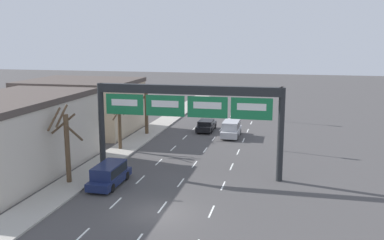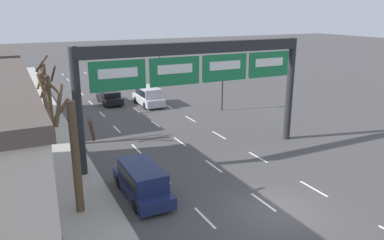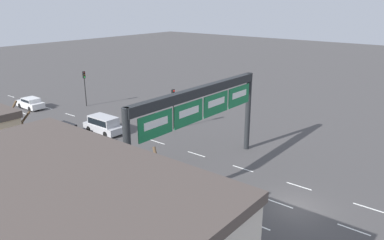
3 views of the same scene
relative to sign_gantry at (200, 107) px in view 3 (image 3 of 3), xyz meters
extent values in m
plane|color=#474444|center=(0.00, -8.09, -5.75)|extent=(220.00, 220.00, 0.00)
cube|color=white|center=(-3.30, -7.09, -5.75)|extent=(0.12, 2.00, 0.01)
cube|color=white|center=(-3.30, -2.09, -5.75)|extent=(0.12, 2.00, 0.01)
cube|color=white|center=(-3.30, 2.91, -5.75)|extent=(0.12, 2.00, 0.01)
cube|color=white|center=(-3.30, 7.91, -5.75)|extent=(0.12, 2.00, 0.01)
cube|color=white|center=(-3.30, 12.91, -5.75)|extent=(0.12, 2.00, 0.01)
cube|color=white|center=(-3.30, 17.91, -5.75)|extent=(0.12, 2.00, 0.01)
cube|color=white|center=(-3.30, 22.91, -5.75)|extent=(0.12, 2.00, 0.01)
cube|color=white|center=(0.00, -12.09, -5.75)|extent=(0.12, 2.00, 0.01)
cube|color=white|center=(0.00, -7.09, -5.75)|extent=(0.12, 2.00, 0.01)
cube|color=white|center=(0.00, -2.09, -5.75)|extent=(0.12, 2.00, 0.01)
cube|color=white|center=(0.00, 2.91, -5.75)|extent=(0.12, 2.00, 0.01)
cube|color=white|center=(0.00, 7.91, -5.75)|extent=(0.12, 2.00, 0.01)
cube|color=white|center=(0.00, 12.91, -5.75)|extent=(0.12, 2.00, 0.01)
cube|color=white|center=(0.00, 17.91, -5.75)|extent=(0.12, 2.00, 0.01)
cube|color=white|center=(0.00, 22.91, -5.75)|extent=(0.12, 2.00, 0.01)
cube|color=white|center=(0.00, 27.91, -5.75)|extent=(0.12, 2.00, 0.01)
cube|color=white|center=(0.00, 32.91, -5.75)|extent=(0.12, 2.00, 0.01)
cube|color=white|center=(3.30, -12.09, -5.75)|extent=(0.12, 2.00, 0.01)
cube|color=white|center=(3.30, -7.09, -5.75)|extent=(0.12, 2.00, 0.01)
cube|color=white|center=(3.30, -2.09, -5.75)|extent=(0.12, 2.00, 0.01)
cube|color=white|center=(3.30, 2.91, -5.75)|extent=(0.12, 2.00, 0.01)
cube|color=white|center=(3.30, 7.91, -5.75)|extent=(0.12, 2.00, 0.01)
cube|color=white|center=(3.30, 12.91, -5.75)|extent=(0.12, 2.00, 0.01)
cube|color=white|center=(3.30, 17.91, -5.75)|extent=(0.12, 2.00, 0.01)
cube|color=white|center=(3.30, 22.91, -5.75)|extent=(0.12, 2.00, 0.01)
cube|color=white|center=(3.30, 27.91, -5.75)|extent=(0.12, 2.00, 0.01)
cube|color=white|center=(3.30, 32.91, -5.75)|extent=(0.12, 2.00, 0.01)
cube|color=white|center=(3.30, 37.91, -5.75)|extent=(0.12, 2.00, 0.01)
cylinder|color=#232628|center=(-7.40, 0.05, -2.09)|extent=(0.50, 0.50, 7.33)
cylinder|color=#232628|center=(7.40, 0.05, -2.09)|extent=(0.50, 0.50, 7.33)
cube|color=#232628|center=(0.00, 0.05, 1.23)|extent=(14.80, 0.60, 0.70)
cube|color=#197542|center=(-5.15, -0.29, -0.06)|extent=(3.18, 0.08, 1.68)
cube|color=white|center=(-5.15, -0.33, 0.09)|extent=(2.23, 0.02, 0.54)
cube|color=#197542|center=(-1.72, -0.29, -0.06)|extent=(3.18, 0.08, 1.68)
cube|color=white|center=(-1.72, -0.33, 0.09)|extent=(2.23, 0.02, 0.54)
cube|color=#197542|center=(1.72, -0.29, -0.06)|extent=(3.18, 0.08, 1.68)
cube|color=white|center=(1.72, -0.33, 0.09)|extent=(2.23, 0.02, 0.54)
cube|color=#197542|center=(5.15, -0.29, -0.06)|extent=(3.18, 0.08, 1.68)
cube|color=white|center=(5.15, -0.33, 0.09)|extent=(2.23, 0.02, 0.54)
cube|color=#4C423D|center=(-13.99, -3.07, 0.37)|extent=(8.54, 15.66, 0.50)
cube|color=#19234C|center=(-5.15, -3.77, -5.26)|extent=(1.77, 4.80, 0.59)
cube|color=#19234C|center=(-5.15, -3.82, -4.52)|extent=(1.63, 3.36, 0.88)
cube|color=black|center=(-5.15, -3.82, -4.52)|extent=(1.66, 3.09, 0.63)
cylinder|color=black|center=(-5.95, -2.33, -5.42)|extent=(0.22, 0.66, 0.66)
cylinder|color=black|center=(-4.35, -2.33, -5.42)|extent=(0.22, 0.66, 0.66)
cylinder|color=black|center=(-5.95, -5.21, -5.42)|extent=(0.22, 0.66, 0.66)
cylinder|color=black|center=(-4.35, -5.21, -5.42)|extent=(0.22, 0.66, 0.66)
cube|color=silver|center=(1.78, 29.47, -5.18)|extent=(1.77, 4.17, 0.75)
cube|color=silver|center=(1.78, 29.22, -4.56)|extent=(1.63, 2.17, 0.50)
cube|color=black|center=(1.78, 29.22, -4.56)|extent=(1.67, 1.99, 0.36)
cylinder|color=black|center=(0.98, 30.72, -5.42)|extent=(0.22, 0.66, 0.66)
cylinder|color=black|center=(2.58, 30.72, -5.42)|extent=(0.22, 0.66, 0.66)
cylinder|color=black|center=(0.98, 28.22, -5.42)|extent=(0.22, 0.66, 0.66)
cylinder|color=black|center=(2.58, 28.22, -5.42)|extent=(0.22, 0.66, 0.66)
cube|color=black|center=(-1.58, 16.85, -5.23)|extent=(1.78, 4.50, 0.64)
cube|color=black|center=(-1.58, 16.58, -4.67)|extent=(1.64, 2.34, 0.49)
cube|color=black|center=(-1.58, 16.58, -4.67)|extent=(1.68, 2.15, 0.35)
cylinder|color=black|center=(-2.39, 18.20, -5.42)|extent=(0.22, 0.66, 0.66)
cylinder|color=black|center=(-0.78, 18.20, -5.42)|extent=(0.22, 0.66, 0.66)
cylinder|color=black|center=(-2.39, 15.50, -5.42)|extent=(0.22, 0.66, 0.66)
cylinder|color=black|center=(-0.78, 15.50, -5.42)|extent=(0.22, 0.66, 0.66)
cube|color=#B7B7BC|center=(1.75, 14.38, -5.19)|extent=(1.86, 4.66, 0.72)
cube|color=#B7B7BC|center=(1.75, 14.33, -4.38)|extent=(1.71, 3.26, 0.89)
cube|color=black|center=(1.75, 14.33, -4.38)|extent=(1.75, 3.00, 0.64)
cylinder|color=black|center=(0.91, 15.78, -5.42)|extent=(0.22, 0.66, 0.66)
cylinder|color=black|center=(2.59, 15.78, -5.42)|extent=(0.22, 0.66, 0.66)
cylinder|color=black|center=(0.91, 12.98, -5.42)|extent=(0.22, 0.66, 0.66)
cylinder|color=black|center=(2.59, 12.98, -5.42)|extent=(0.22, 0.66, 0.66)
cylinder|color=black|center=(7.11, 24.77, -3.85)|extent=(0.12, 0.12, 3.80)
cube|color=black|center=(7.11, 24.77, -1.50)|extent=(0.30, 0.24, 0.90)
sphere|color=#3D0E0C|center=(7.11, 24.64, -1.20)|extent=(0.20, 0.20, 0.20)
sphere|color=#412F0C|center=(7.11, 24.64, -1.50)|extent=(0.20, 0.20, 0.20)
sphere|color=green|center=(7.11, 24.64, -1.80)|extent=(0.20, 0.20, 0.20)
cylinder|color=black|center=(7.45, 0.15, -3.72)|extent=(0.12, 0.12, 4.07)
cube|color=black|center=(7.45, 0.15, -1.24)|extent=(0.30, 0.24, 0.90)
sphere|color=#3D0E0C|center=(7.45, 0.02, -0.94)|extent=(0.20, 0.20, 0.20)
sphere|color=gold|center=(7.45, 0.02, -1.24)|extent=(0.20, 0.20, 0.20)
sphere|color=#0E3515|center=(7.45, 0.02, -1.54)|extent=(0.20, 0.20, 0.20)
cylinder|color=black|center=(7.33, 9.28, -3.96)|extent=(0.12, 0.12, 3.58)
cube|color=black|center=(7.33, 9.28, -1.72)|extent=(0.30, 0.24, 0.90)
sphere|color=red|center=(7.33, 9.15, -1.42)|extent=(0.20, 0.20, 0.20)
sphere|color=#412F0C|center=(7.33, 9.15, -1.72)|extent=(0.20, 0.20, 0.20)
sphere|color=#0E3515|center=(7.33, 9.15, -2.02)|extent=(0.20, 0.20, 0.20)
cylinder|color=brown|center=(-8.32, -4.16, -2.98)|extent=(0.38, 0.38, 5.26)
cylinder|color=brown|center=(-9.27, -4.19, -0.74)|extent=(0.23, 2.01, 1.51)
cylinder|color=brown|center=(-8.93, -3.47, -1.21)|extent=(1.56, 1.41, 1.50)
cylinder|color=brown|center=(-8.79, -3.92, -0.53)|extent=(0.69, 1.14, 1.69)
cylinder|color=brown|center=(-7.56, -4.37, -1.69)|extent=(0.61, 1.68, 1.53)
cylinder|color=brown|center=(-8.29, 6.12, -3.19)|extent=(0.34, 0.34, 4.83)
cylinder|color=brown|center=(-8.71, 5.98, -1.38)|extent=(0.45, 1.00, 1.44)
cylinder|color=brown|center=(-8.67, 6.40, -0.98)|extent=(0.76, 0.95, 1.35)
cylinder|color=brown|center=(-8.57, 6.63, -1.91)|extent=(1.22, 0.75, 1.85)
cylinder|color=brown|center=(-8.65, 5.99, -1.38)|extent=(0.44, 0.89, 1.25)
cylinder|color=brown|center=(-8.18, 5.54, -1.29)|extent=(1.31, 0.41, 1.66)
cylinder|color=brown|center=(-7.91, 13.25, -3.25)|extent=(0.40, 0.40, 4.71)
cylinder|color=brown|center=(-7.92, 13.77, -0.92)|extent=(1.18, 0.22, 1.47)
cylinder|color=brown|center=(-7.13, 13.38, -1.81)|extent=(0.46, 1.70, 1.61)
cylinder|color=brown|center=(-7.55, 13.13, -2.39)|extent=(0.46, 0.92, 1.32)
camera|label=1|loc=(7.74, -32.68, 5.27)|focal=40.00mm
camera|label=2|loc=(-10.56, -20.47, 3.38)|focal=35.00mm
camera|label=3|loc=(-21.87, -16.79, 7.78)|focal=35.00mm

